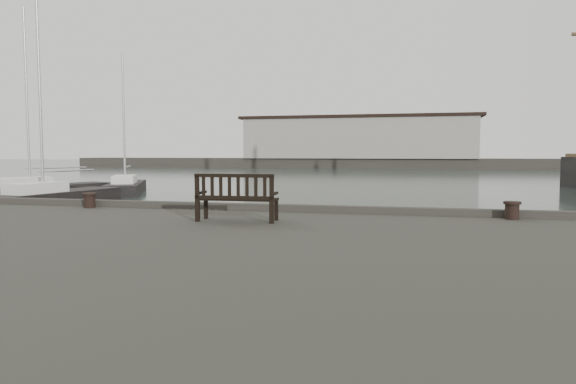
# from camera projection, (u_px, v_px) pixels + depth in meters

# --- Properties ---
(ground) EXTENTS (400.00, 400.00, 0.00)m
(ground) POSITION_uv_depth(u_px,v_px,m) (300.00, 269.00, 13.77)
(ground) COLOR black
(ground) RESTS_ON ground
(breakwater) EXTENTS (140.00, 9.50, 12.20)m
(breakwater) POSITION_uv_depth(u_px,v_px,m) (375.00, 147.00, 103.67)
(breakwater) COLOR #383530
(breakwater) RESTS_ON ground
(bench) EXTENTS (1.84, 0.71, 1.04)m
(bench) POSITION_uv_depth(u_px,v_px,m) (237.00, 207.00, 11.59)
(bench) COLOR black
(bench) RESTS_ON quay
(bollard_left) EXTENTS (0.46, 0.46, 0.42)m
(bollard_left) POSITION_uv_depth(u_px,v_px,m) (89.00, 200.00, 14.48)
(bollard_left) COLOR black
(bollard_left) RESTS_ON quay
(bollard_right) EXTENTS (0.48, 0.48, 0.42)m
(bollard_right) POSITION_uv_depth(u_px,v_px,m) (512.00, 210.00, 11.92)
(bollard_right) COLOR black
(bollard_right) RESTS_ON quay
(yacht_b) EXTENTS (6.03, 10.52, 13.72)m
(yacht_b) POSITION_uv_depth(u_px,v_px,m) (38.00, 193.00, 36.65)
(yacht_b) COLOR black
(yacht_b) RESTS_ON ground
(yacht_c) EXTENTS (3.57, 9.99, 13.12)m
(yacht_c) POSITION_uv_depth(u_px,v_px,m) (50.00, 201.00, 30.37)
(yacht_c) COLOR black
(yacht_c) RESTS_ON ground
(yacht_d) EXTENTS (5.88, 9.06, 11.28)m
(yacht_d) POSITION_uv_depth(u_px,v_px,m) (126.00, 190.00, 39.96)
(yacht_d) COLOR black
(yacht_d) RESTS_ON ground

